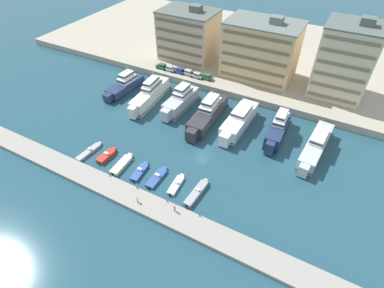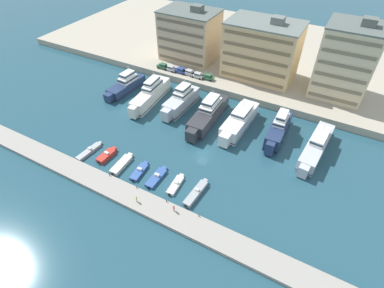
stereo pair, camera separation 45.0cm
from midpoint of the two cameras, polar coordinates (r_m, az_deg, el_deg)
name	(u,v)px [view 2 (the right image)]	position (r m, az deg, el deg)	size (l,w,h in m)	color
ground_plane	(203,154)	(73.78, 2.22, -1.87)	(400.00, 400.00, 0.00)	#234C5B
quay_promenade	(277,54)	(122.78, 15.93, 16.10)	(180.00, 70.00, 2.19)	#ADA38E
pier_dock	(159,210)	(62.37, -6.14, -12.41)	(120.00, 5.13, 0.86)	#9E998E
yacht_navy_far_left	(126,85)	(98.70, -12.32, 10.99)	(5.24, 16.86, 7.66)	navy
yacht_ivory_left	(151,94)	(91.68, -7.74, 9.42)	(5.19, 20.44, 8.58)	silver
yacht_silver_mid_left	(181,100)	(87.99, -1.95, 8.28)	(5.06, 16.77, 8.53)	silver
yacht_charcoal_center_left	(208,114)	(82.90, 3.24, 5.82)	(5.30, 21.05, 8.30)	#333338
yacht_white_center	(239,121)	(81.37, 9.12, 4.37)	(5.24, 19.32, 7.09)	white
yacht_navy_center_right	(279,129)	(80.37, 16.31, 2.77)	(4.22, 16.98, 8.48)	navy
yacht_silver_mid_right	(316,146)	(78.89, 22.73, -0.41)	(5.50, 20.73, 6.71)	silver
motorboat_grey_far_left	(89,151)	(78.00, -18.84, -1.31)	(2.16, 8.02, 1.30)	#9EA3A8
motorboat_red_left	(107,155)	(75.35, -15.80, -2.10)	(2.23, 6.07, 1.49)	red
motorboat_cream_mid_left	(122,164)	(72.34, -13.07, -3.77)	(2.35, 7.57, 0.95)	beige
motorboat_blue_center_left	(139,171)	(69.98, -9.80, -5.16)	(2.44, 6.57, 1.27)	#33569E
motorboat_blue_center	(157,177)	(68.15, -6.58, -6.34)	(2.10, 7.26, 1.28)	#33569E
motorboat_white_center_right	(176,185)	(66.38, -2.93, -7.75)	(2.12, 6.61, 1.18)	white
motorboat_grey_mid_right	(196,193)	(64.60, 0.96, -9.31)	(2.19, 8.64, 1.48)	#9EA3A8
car_green_far_left	(163,66)	(105.70, -5.44, 14.58)	(4.13, 1.97, 1.80)	#2D6642
car_silver_left	(171,68)	(104.12, -3.99, 14.23)	(4.20, 2.13, 1.80)	#B7BCC1
car_blue_mid_left	(180,70)	(102.56, -2.09, 13.85)	(4.14, 2.00, 1.80)	#28428E
car_silver_center_left	(189,72)	(101.32, -0.45, 13.51)	(4.21, 2.16, 1.80)	#B7BCC1
car_silver_center	(198,75)	(99.67, 1.19, 13.00)	(4.14, 2.00, 1.80)	#B7BCC1
car_green_center_right	(208,77)	(98.79, 3.17, 12.67)	(4.13, 1.98, 1.80)	#2D6642
apartment_block_far_left	(190,35)	(110.30, -0.29, 20.09)	(18.97, 13.81, 18.45)	#C6AD89
apartment_block_left	(262,50)	(100.42, 13.31, 17.06)	(22.40, 14.32, 19.27)	#E0BC84
apartment_block_mid_left	(346,61)	(97.36, 27.37, 13.85)	(14.74, 13.75, 22.52)	beige
pedestrian_near_edge	(174,208)	(60.66, -3.27, -12.03)	(0.53, 0.48, 1.72)	#282D3D
pedestrian_mid_deck	(137,199)	(63.01, -10.32, -10.23)	(0.44, 0.49, 1.57)	#282D3D
bollard_west	(109,175)	(69.66, -15.28, -5.63)	(0.20, 0.20, 0.61)	#2D2D33
bollard_west_mid	(137,187)	(65.86, -10.30, -8.06)	(0.20, 0.20, 0.61)	#2D2D33
bollard_east_mid	(166,201)	(62.73, -4.69, -10.68)	(0.20, 0.20, 0.61)	#2D2D33
bollard_east	(199,215)	(60.39, 1.54, -13.42)	(0.20, 0.20, 0.61)	#2D2D33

